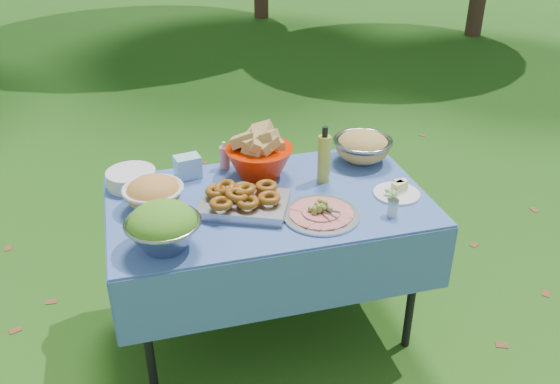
# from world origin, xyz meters

# --- Properties ---
(ground) EXTENTS (80.00, 80.00, 0.00)m
(ground) POSITION_xyz_m (0.00, 0.00, 0.00)
(ground) COLOR #093309
(ground) RESTS_ON ground
(picnic_table) EXTENTS (1.46, 0.86, 0.76)m
(picnic_table) POSITION_xyz_m (0.00, 0.00, 0.38)
(picnic_table) COLOR #78A6E6
(picnic_table) RESTS_ON ground
(salad_bowl) EXTENTS (0.33, 0.33, 0.20)m
(salad_bowl) POSITION_xyz_m (-0.50, -0.27, 0.86)
(salad_bowl) COLOR #999BA1
(salad_bowl) RESTS_ON picnic_table
(pasta_bowl_white) EXTENTS (0.32, 0.32, 0.15)m
(pasta_bowl_white) POSITION_xyz_m (-0.51, 0.06, 0.84)
(pasta_bowl_white) COLOR white
(pasta_bowl_white) RESTS_ON picnic_table
(plate_stack) EXTENTS (0.31, 0.31, 0.08)m
(plate_stack) POSITION_xyz_m (-0.60, 0.30, 0.80)
(plate_stack) COLOR white
(plate_stack) RESTS_ON picnic_table
(wipes_box) EXTENTS (0.13, 0.11, 0.11)m
(wipes_box) POSITION_xyz_m (-0.33, 0.32, 0.82)
(wipes_box) COLOR #9FD6F7
(wipes_box) RESTS_ON picnic_table
(sanitizer_bottle) EXTENTS (0.06, 0.06, 0.14)m
(sanitizer_bottle) POSITION_xyz_m (-0.14, 0.37, 0.83)
(sanitizer_bottle) COLOR #D57D81
(sanitizer_bottle) RESTS_ON picnic_table
(bread_bowl) EXTENTS (0.37, 0.37, 0.22)m
(bread_bowl) POSITION_xyz_m (0.02, 0.25, 0.87)
(bread_bowl) COLOR red
(bread_bowl) RESTS_ON picnic_table
(pasta_bowl_steel) EXTENTS (0.36, 0.36, 0.16)m
(pasta_bowl_steel) POSITION_xyz_m (0.57, 0.27, 0.84)
(pasta_bowl_steel) COLOR #999BA1
(pasta_bowl_steel) RESTS_ON picnic_table
(fried_tray) EXTENTS (0.46, 0.40, 0.09)m
(fried_tray) POSITION_xyz_m (-0.13, -0.06, 0.81)
(fried_tray) COLOR #A8A7AB
(fried_tray) RESTS_ON picnic_table
(charcuterie_platter) EXTENTS (0.39, 0.39, 0.08)m
(charcuterie_platter) POSITION_xyz_m (0.19, -0.20, 0.80)
(charcuterie_platter) COLOR silver
(charcuterie_platter) RESTS_ON picnic_table
(oil_bottle) EXTENTS (0.07, 0.07, 0.28)m
(oil_bottle) POSITION_xyz_m (0.30, 0.11, 0.90)
(oil_bottle) COLOR #ACB83B
(oil_bottle) RESTS_ON picnic_table
(cheese_plate) EXTENTS (0.28, 0.28, 0.06)m
(cheese_plate) POSITION_xyz_m (0.59, -0.11, 0.79)
(cheese_plate) COLOR white
(cheese_plate) RESTS_ON picnic_table
(shaker) EXTENTS (0.06, 0.06, 0.08)m
(shaker) POSITION_xyz_m (0.49, -0.28, 0.80)
(shaker) COLOR silver
(shaker) RESTS_ON picnic_table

